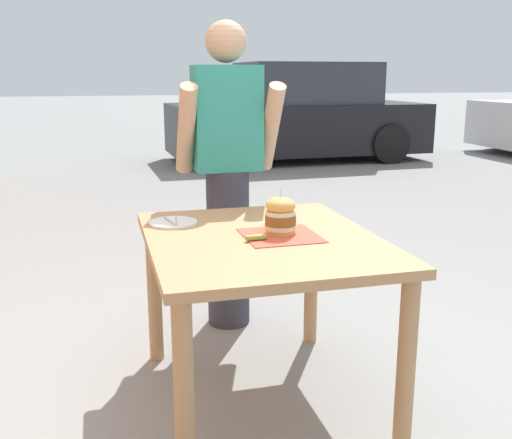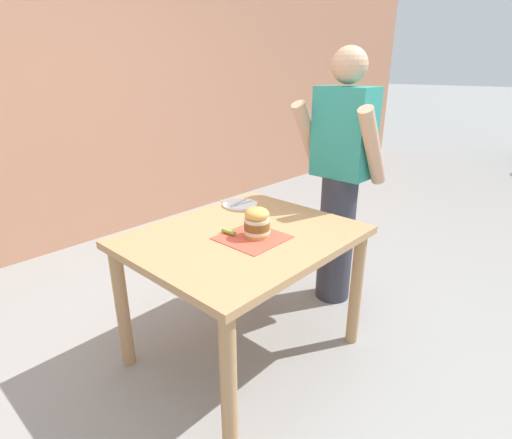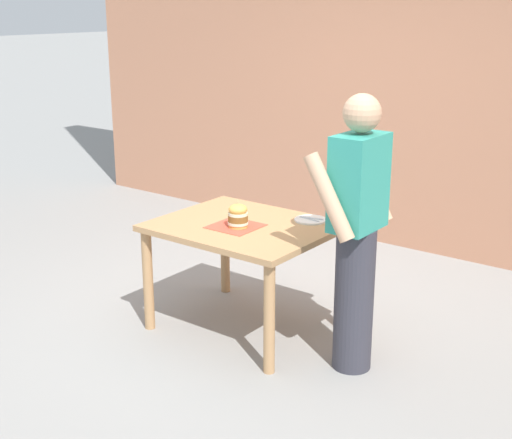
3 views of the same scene
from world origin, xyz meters
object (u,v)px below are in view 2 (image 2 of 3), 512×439
Objects in this scene: patio_table at (243,253)px; pickle_spear at (229,232)px; sandwich at (257,222)px; side_plate_with_forks at (240,204)px; diner_across_table at (340,178)px.

patio_table is 0.15m from pickle_spear.
sandwich is 0.87× the size of side_plate_with_forks.
side_plate_with_forks is (-0.42, 0.30, -0.08)m from sandwich.
patio_table is 5.20× the size of side_plate_with_forks.
sandwich is 0.11× the size of diner_across_table.
sandwich is at bearing 10.41° from patio_table.
sandwich reaches higher than pickle_spear.
patio_table is at bearing 55.84° from pickle_spear.
sandwich reaches higher than patio_table.
diner_across_table is at bearing 84.80° from pickle_spear.
patio_table is 13.37× the size of pickle_spear.
side_plate_with_forks is at bearing -123.85° from diner_across_table.
diner_across_table is (0.09, 0.94, 0.12)m from pickle_spear.
side_plate_with_forks is at bearing 127.73° from pickle_spear.
diner_across_table reaches higher than sandwich.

